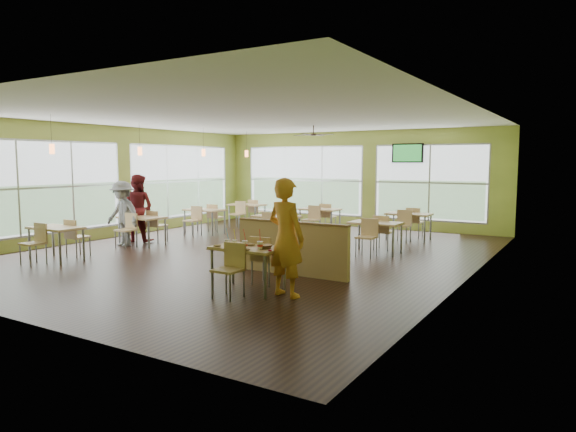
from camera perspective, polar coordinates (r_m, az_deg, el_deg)
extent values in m
plane|color=black|center=(12.33, -3.88, -4.12)|extent=(12.00, 12.00, 0.00)
plane|color=white|center=(12.19, -3.99, 10.86)|extent=(12.00, 12.00, 0.00)
cube|color=#BFCE53|center=(17.41, 7.53, 4.09)|extent=(10.00, 0.04, 3.20)
cube|color=#BFCE53|center=(8.04, -29.36, 1.20)|extent=(10.00, 0.04, 3.20)
cube|color=#BFCE53|center=(15.58, -19.19, 3.59)|extent=(0.04, 12.00, 3.20)
cube|color=#BFCE53|center=(10.14, 19.87, 2.45)|extent=(0.04, 12.00, 3.20)
cube|color=white|center=(14.37, -25.28, 2.87)|extent=(0.02, 4.50, 2.35)
cube|color=white|center=(17.63, -11.61, 3.80)|extent=(0.02, 4.50, 2.35)
cube|color=white|center=(18.28, 1.74, 3.99)|extent=(4.50, 0.02, 2.35)
cube|color=white|center=(16.54, 15.46, 3.57)|extent=(3.50, 0.02, 2.35)
cube|color=#B7BABC|center=(15.97, -17.59, -0.81)|extent=(0.04, 9.40, 0.05)
cube|color=#B7BABC|center=(17.36, 8.19, -0.06)|extent=(8.00, 0.04, 0.05)
cube|color=tan|center=(8.66, -4.48, -3.56)|extent=(1.20, 0.70, 0.04)
cube|color=brown|center=(8.66, -4.48, -3.72)|extent=(1.22, 0.71, 0.01)
cylinder|color=slate|center=(8.83, -8.43, -5.90)|extent=(0.05, 0.05, 0.71)
cylinder|color=slate|center=(8.19, -2.56, -6.77)|extent=(0.05, 0.05, 0.71)
cylinder|color=slate|center=(9.27, -6.14, -5.29)|extent=(0.05, 0.05, 0.71)
cylinder|color=slate|center=(8.67, -0.42, -6.05)|extent=(0.05, 0.05, 0.71)
cube|color=tan|center=(9.15, -2.45, -4.80)|extent=(0.42, 0.42, 0.04)
cube|color=tan|center=(9.27, -1.81, -3.28)|extent=(0.42, 0.04, 0.40)
cube|color=tan|center=(8.28, -6.69, -6.00)|extent=(0.42, 0.42, 0.04)
cube|color=tan|center=(8.09, -7.54, -4.70)|extent=(0.42, 0.04, 0.40)
cube|color=tan|center=(9.89, 0.44, -3.69)|extent=(2.40, 0.12, 1.00)
cube|color=brown|center=(9.82, 0.44, -0.69)|extent=(2.40, 0.14, 0.04)
cube|color=tan|center=(12.40, -24.40, -1.18)|extent=(1.20, 0.70, 0.04)
cube|color=brown|center=(12.41, -24.40, -1.30)|extent=(1.22, 0.71, 0.01)
cylinder|color=slate|center=(12.74, -26.78, -2.81)|extent=(0.05, 0.05, 0.71)
cylinder|color=slate|center=(11.85, -24.00, -3.31)|extent=(0.05, 0.05, 0.71)
cylinder|color=slate|center=(13.06, -24.63, -2.52)|extent=(0.05, 0.05, 0.71)
cylinder|color=slate|center=(12.18, -21.76, -2.97)|extent=(0.05, 0.05, 0.71)
cube|color=tan|center=(12.75, -22.31, -2.18)|extent=(0.42, 0.42, 0.04)
cube|color=tan|center=(12.84, -21.67, -1.11)|extent=(0.42, 0.04, 0.40)
cube|color=tan|center=(12.14, -26.49, -2.75)|extent=(0.42, 0.42, 0.04)
cube|color=tan|center=(12.01, -27.30, -1.82)|extent=(0.42, 0.04, 0.40)
cube|color=tan|center=(13.96, -15.93, -0.13)|extent=(1.20, 0.70, 0.04)
cube|color=brown|center=(13.96, -15.92, -0.23)|extent=(1.22, 0.71, 0.01)
cylinder|color=slate|center=(14.21, -18.22, -1.62)|extent=(0.05, 0.05, 0.71)
cylinder|color=slate|center=(13.41, -15.21, -1.97)|extent=(0.05, 0.05, 0.71)
cylinder|color=slate|center=(14.59, -16.50, -1.37)|extent=(0.05, 0.05, 0.71)
cylinder|color=slate|center=(13.81, -13.47, -1.69)|extent=(0.05, 0.05, 0.71)
cube|color=tan|center=(14.36, -14.29, -1.04)|extent=(0.42, 0.42, 0.04)
cube|color=tan|center=(14.47, -13.78, -0.10)|extent=(0.42, 0.04, 0.40)
cube|color=tan|center=(13.62, -17.58, -1.51)|extent=(0.42, 0.42, 0.04)
cube|color=tan|center=(13.47, -18.22, -0.67)|extent=(0.42, 0.04, 0.40)
cube|color=tan|center=(15.75, -9.26, 0.70)|extent=(1.20, 0.70, 0.04)
cube|color=brown|center=(15.76, -9.26, 0.61)|extent=(1.22, 0.71, 0.01)
cylinder|color=slate|center=(15.93, -11.39, -0.64)|extent=(0.05, 0.05, 0.71)
cylinder|color=slate|center=(15.23, -8.40, -0.89)|extent=(0.05, 0.05, 0.71)
cylinder|color=slate|center=(16.36, -10.02, -0.44)|extent=(0.05, 0.05, 0.71)
cylinder|color=slate|center=(15.67, -7.05, -0.68)|extent=(0.05, 0.05, 0.71)
cube|color=tan|center=(16.20, -7.98, -0.13)|extent=(0.42, 0.42, 0.04)
cube|color=tan|center=(16.33, -7.57, 0.69)|extent=(0.42, 0.04, 0.40)
cube|color=tan|center=(15.37, -10.57, -0.51)|extent=(0.42, 0.42, 0.04)
cube|color=tan|center=(15.21, -11.06, 0.25)|extent=(0.42, 0.04, 0.40)
cube|color=tan|center=(17.48, -4.58, 1.27)|extent=(1.20, 0.70, 0.04)
cube|color=brown|center=(17.48, -4.58, 1.19)|extent=(1.22, 0.71, 0.01)
cylinder|color=slate|center=(17.60, -6.55, 0.06)|extent=(0.05, 0.05, 0.71)
cylinder|color=slate|center=(16.97, -3.66, -0.14)|extent=(0.05, 0.05, 0.71)
cylinder|color=slate|center=(18.06, -5.42, 0.22)|extent=(0.05, 0.05, 0.71)
cylinder|color=slate|center=(17.44, -2.57, 0.04)|extent=(0.05, 0.05, 0.71)
cube|color=tan|center=(17.95, -3.55, 0.51)|extent=(0.42, 0.42, 0.04)
cube|color=tan|center=(18.09, -3.21, 1.25)|extent=(0.42, 0.04, 0.40)
cube|color=tan|center=(17.06, -5.65, 0.20)|extent=(0.42, 0.42, 0.04)
cube|color=tan|center=(16.89, -6.05, 0.89)|extent=(0.42, 0.04, 0.40)
cube|color=tan|center=(13.63, -1.31, -0.04)|extent=(1.20, 0.70, 0.04)
cube|color=brown|center=(13.63, -1.31, -0.15)|extent=(1.22, 0.71, 0.01)
cylinder|color=slate|center=(13.73, -3.86, -1.59)|extent=(0.05, 0.05, 0.71)
cylinder|color=slate|center=(13.15, 0.00, -1.91)|extent=(0.05, 0.05, 0.71)
cylinder|color=slate|center=(14.21, -2.52, -1.32)|extent=(0.05, 0.05, 0.71)
cylinder|color=slate|center=(13.64, 1.26, -1.62)|extent=(0.05, 0.05, 0.71)
cube|color=tan|center=(14.13, -0.11, -0.97)|extent=(0.42, 0.42, 0.04)
cube|color=tan|center=(14.26, 0.28, -0.02)|extent=(0.42, 0.04, 0.40)
cube|color=tan|center=(13.21, -2.59, -1.47)|extent=(0.42, 0.42, 0.04)
cube|color=tan|center=(13.02, -3.06, -0.60)|extent=(0.42, 0.04, 0.40)
cube|color=tan|center=(15.79, 3.57, 0.77)|extent=(1.20, 0.70, 0.04)
cube|color=brown|center=(15.79, 3.57, 0.68)|extent=(1.22, 0.71, 0.01)
cylinder|color=slate|center=(15.83, 1.34, -0.57)|extent=(0.05, 0.05, 0.71)
cylinder|color=slate|center=(15.33, 4.84, -0.80)|extent=(0.05, 0.05, 0.71)
cylinder|color=slate|center=(16.33, 2.35, -0.37)|extent=(0.05, 0.05, 0.71)
cylinder|color=slate|center=(15.84, 5.77, -0.59)|extent=(0.05, 0.05, 0.71)
cube|color=tan|center=(16.30, 4.46, -0.06)|extent=(0.42, 0.42, 0.04)
cube|color=tan|center=(16.45, 4.76, 0.77)|extent=(0.42, 0.04, 0.40)
cube|color=tan|center=(15.33, 2.61, -0.43)|extent=(0.42, 0.42, 0.04)
cube|color=tan|center=(15.14, 2.27, 0.33)|extent=(0.42, 0.04, 0.40)
cube|color=tan|center=(12.36, 9.70, -0.75)|extent=(1.20, 0.70, 0.04)
cube|color=brown|center=(12.37, 9.70, -0.87)|extent=(1.22, 0.71, 0.01)
cylinder|color=slate|center=(12.36, 6.84, -2.47)|extent=(0.05, 0.05, 0.71)
cylinder|color=slate|center=(11.96, 11.57, -2.83)|extent=(0.05, 0.05, 0.71)
cylinder|color=slate|center=(12.88, 7.91, -2.13)|extent=(0.05, 0.05, 0.71)
cylinder|color=slate|center=(12.50, 12.46, -2.47)|extent=(0.05, 0.05, 0.71)
cube|color=tan|center=(12.91, 10.57, -1.74)|extent=(0.42, 0.42, 0.04)
cube|color=tan|center=(13.06, 10.89, -0.68)|extent=(0.42, 0.04, 0.40)
cube|color=tan|center=(11.89, 8.70, -2.36)|extent=(0.42, 0.42, 0.04)
cube|color=tan|center=(11.69, 8.36, -1.41)|extent=(0.42, 0.04, 0.40)
cube|color=tan|center=(14.71, 13.28, 0.24)|extent=(1.20, 0.70, 0.04)
cube|color=brown|center=(14.71, 13.27, 0.14)|extent=(1.22, 0.71, 0.01)
cylinder|color=slate|center=(14.65, 10.88, -1.20)|extent=(0.05, 0.05, 0.71)
cylinder|color=slate|center=(14.32, 14.94, -1.47)|extent=(0.05, 0.05, 0.71)
cylinder|color=slate|center=(15.19, 11.64, -0.97)|extent=(0.05, 0.05, 0.71)
cylinder|color=slate|center=(14.87, 15.57, -1.21)|extent=(0.05, 0.05, 0.71)
cube|color=tan|center=(15.26, 13.89, -0.63)|extent=(0.42, 0.42, 0.04)
cube|color=tan|center=(15.41, 14.12, 0.25)|extent=(0.42, 0.04, 0.40)
cube|color=tan|center=(14.22, 12.57, -1.07)|extent=(0.42, 0.42, 0.04)
cube|color=tan|center=(14.01, 12.34, -0.26)|extent=(0.42, 0.04, 0.40)
cylinder|color=#2D2119|center=(12.34, -24.83, 8.64)|extent=(0.01, 0.01, 0.70)
cylinder|color=#FF813E|center=(12.32, -24.75, 6.78)|extent=(0.11, 0.11, 0.22)
cylinder|color=#2D2119|center=(13.90, -16.18, 8.59)|extent=(0.01, 0.01, 0.70)
cylinder|color=#FF813E|center=(13.88, -16.13, 6.94)|extent=(0.11, 0.11, 0.22)
cylinder|color=#2D2119|center=(15.70, -9.39, 8.42)|extent=(0.01, 0.01, 0.70)
cylinder|color=#FF813E|center=(15.69, -9.37, 6.96)|extent=(0.11, 0.11, 0.22)
cylinder|color=#2D2119|center=(17.43, -4.64, 8.23)|extent=(0.01, 0.01, 0.70)
cylinder|color=#FF813E|center=(17.42, -4.63, 6.92)|extent=(0.11, 0.11, 0.22)
cylinder|color=#2D2119|center=(14.73, 2.85, 9.56)|extent=(0.03, 0.03, 0.24)
cylinder|color=#2D2119|center=(14.72, 2.84, 9.01)|extent=(0.16, 0.16, 0.06)
cube|color=#2D2119|center=(14.56, 4.07, 9.04)|extent=(0.55, 0.10, 0.01)
cube|color=#2D2119|center=(15.03, 3.48, 8.95)|extent=(0.10, 0.55, 0.01)
cube|color=#2D2119|center=(14.89, 1.64, 8.98)|extent=(0.55, 0.10, 0.01)
cube|color=#2D2119|center=(14.41, 2.17, 9.08)|extent=(0.10, 0.55, 0.01)
cube|color=black|center=(16.66, 13.14, 6.83)|extent=(1.00, 0.06, 0.60)
cube|color=#298A39|center=(16.63, 13.11, 6.83)|extent=(0.90, 0.01, 0.52)
imported|color=orange|center=(8.24, -0.23, -2.40)|extent=(0.78, 0.58, 1.92)
imported|color=#5D1618|center=(14.54, -16.34, 0.84)|extent=(1.03, 0.88, 1.84)
imported|color=slate|center=(13.94, -17.91, 0.26)|extent=(1.11, 0.67, 1.68)
cone|color=white|center=(8.68, -6.74, -3.02)|extent=(0.09, 0.09, 0.12)
cylinder|color=red|center=(8.68, -6.74, -3.00)|extent=(0.08, 0.08, 0.04)
cylinder|color=white|center=(8.67, -6.74, -2.58)|extent=(0.09, 0.09, 0.01)
cylinder|color=blue|center=(8.66, -6.75, -1.90)|extent=(0.03, 0.06, 0.22)
cone|color=white|center=(8.61, -5.93, -3.09)|extent=(0.09, 0.09, 0.12)
cylinder|color=red|center=(8.61, -5.93, -3.07)|extent=(0.08, 0.08, 0.03)
cylinder|color=white|center=(8.60, -5.93, -2.67)|extent=(0.09, 0.09, 0.01)
cylinder|color=yellow|center=(8.59, -5.94, -2.00)|extent=(0.01, 0.05, 0.21)
cone|color=white|center=(8.44, -4.83, -3.24)|extent=(0.10, 0.10, 0.13)
cylinder|color=red|center=(8.44, -4.83, -3.22)|extent=(0.09, 0.09, 0.04)
cylinder|color=white|center=(8.43, -4.83, -2.77)|extent=(0.10, 0.10, 0.01)
cylinder|color=red|center=(8.41, -4.84, -2.03)|extent=(0.03, 0.06, 0.23)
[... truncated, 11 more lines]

